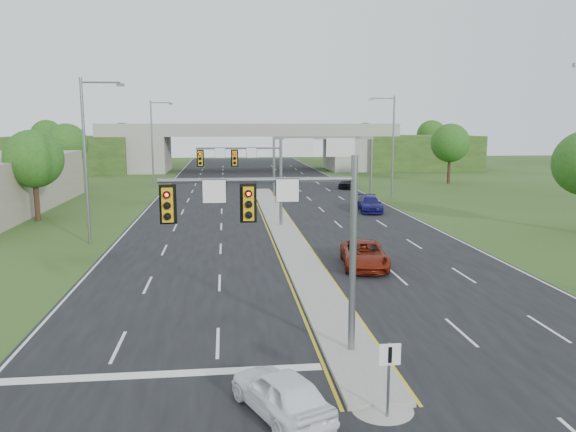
% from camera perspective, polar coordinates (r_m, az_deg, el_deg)
% --- Properties ---
extents(ground, '(240.00, 240.00, 0.00)m').
position_cam_1_polar(ground, '(20.55, 6.42, -13.71)').
color(ground, '#284318').
rests_on(ground, ground).
extents(road, '(24.00, 160.00, 0.02)m').
position_cam_1_polar(road, '(54.19, -1.77, 0.81)').
color(road, black).
rests_on(road, ground).
extents(median, '(2.00, 54.00, 0.16)m').
position_cam_1_polar(median, '(42.39, -0.45, -1.45)').
color(median, gray).
rests_on(median, road).
extents(median_nose, '(2.00, 2.00, 0.16)m').
position_cam_1_polar(median_nose, '(17.01, 9.56, -18.57)').
color(median_nose, gray).
rests_on(median_nose, road).
extents(lane_markings, '(23.72, 160.00, 0.01)m').
position_cam_1_polar(lane_markings, '(48.15, -1.90, -0.25)').
color(lane_markings, gold).
rests_on(lane_markings, road).
extents(signal_mast_near, '(6.62, 0.60, 7.00)m').
position_cam_1_polar(signal_mast_near, '(18.75, -0.03, -0.80)').
color(signal_mast_near, slate).
rests_on(signal_mast_near, ground).
extents(signal_mast_far, '(6.62, 0.60, 7.00)m').
position_cam_1_polar(signal_mast_far, '(43.52, -3.70, 4.96)').
color(signal_mast_far, slate).
rests_on(signal_mast_far, ground).
extents(keep_right_sign, '(0.60, 0.13, 2.20)m').
position_cam_1_polar(keep_right_sign, '(15.93, 10.24, -14.92)').
color(keep_right_sign, slate).
rests_on(keep_right_sign, ground).
extents(sign_gantry, '(11.58, 0.44, 6.67)m').
position_cam_1_polar(sign_gantry, '(64.35, 3.47, 6.82)').
color(sign_gantry, slate).
rests_on(sign_gantry, ground).
extents(overpass, '(80.00, 14.00, 8.10)m').
position_cam_1_polar(overpass, '(98.62, -3.92, 6.70)').
color(overpass, gray).
rests_on(overpass, ground).
extents(lightpole_l_mid, '(2.85, 0.25, 11.00)m').
position_cam_1_polar(lightpole_l_mid, '(39.50, -19.65, 6.00)').
color(lightpole_l_mid, slate).
rests_on(lightpole_l_mid, ground).
extents(lightpole_l_far, '(2.85, 0.25, 11.00)m').
position_cam_1_polar(lightpole_l_far, '(73.99, -13.49, 7.58)').
color(lightpole_l_far, slate).
rests_on(lightpole_l_far, ground).
extents(lightpole_r_far, '(2.85, 0.25, 11.00)m').
position_cam_1_polar(lightpole_r_far, '(61.05, 10.45, 7.36)').
color(lightpole_r_far, slate).
rests_on(lightpole_r_far, ground).
extents(tree_l_near, '(4.80, 4.80, 7.60)m').
position_cam_1_polar(tree_l_near, '(50.98, -24.42, 5.29)').
color(tree_l_near, '#382316').
rests_on(tree_l_near, ground).
extents(tree_l_mid, '(5.20, 5.20, 8.12)m').
position_cam_1_polar(tree_l_mid, '(76.06, -21.56, 6.78)').
color(tree_l_mid, '#382316').
rests_on(tree_l_mid, ground).
extents(tree_r_mid, '(5.20, 5.20, 8.12)m').
position_cam_1_polar(tree_r_mid, '(79.47, 16.15, 7.14)').
color(tree_r_mid, '#382316').
rests_on(tree_r_mid, ground).
extents(tree_back_a, '(6.00, 6.00, 8.85)m').
position_cam_1_polar(tree_back_a, '(117.38, -23.29, 7.50)').
color(tree_back_a, '#382316').
rests_on(tree_back_a, ground).
extents(tree_back_b, '(5.60, 5.60, 8.32)m').
position_cam_1_polar(tree_back_b, '(114.16, -16.48, 7.68)').
color(tree_back_b, '#382316').
rests_on(tree_back_b, ground).
extents(tree_back_c, '(5.60, 5.60, 8.32)m').
position_cam_1_polar(tree_back_c, '(115.96, 7.81, 7.99)').
color(tree_back_c, '#382316').
rests_on(tree_back_c, ground).
extents(tree_back_d, '(6.00, 6.00, 8.85)m').
position_cam_1_polar(tree_back_d, '(120.14, 14.36, 7.99)').
color(tree_back_d, '#382316').
rests_on(tree_back_d, ground).
extents(car_white, '(3.01, 4.14, 1.31)m').
position_cam_1_polar(car_white, '(16.29, -0.70, -17.48)').
color(car_white, white).
rests_on(car_white, road).
extents(car_far_a, '(3.08, 5.49, 1.45)m').
position_cam_1_polar(car_far_a, '(32.07, 7.75, -3.88)').
color(car_far_a, maroon).
rests_on(car_far_a, road).
extents(car_far_b, '(2.50, 5.03, 1.40)m').
position_cam_1_polar(car_far_b, '(52.37, 8.31, 1.21)').
color(car_far_b, '#100D52').
rests_on(car_far_b, road).
extents(car_far_c, '(3.25, 4.71, 1.49)m').
position_cam_1_polar(car_far_c, '(71.36, 6.03, 3.43)').
color(car_far_c, black).
rests_on(car_far_c, road).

